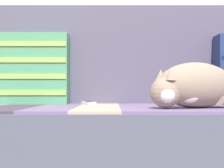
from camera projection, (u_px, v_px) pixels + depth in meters
name	position (u px, v px, depth m)	size (l,w,h in m)	color
couch	(138.00, 144.00, 1.58)	(1.77, 0.88, 0.34)	gray
sofa_backrest	(133.00, 55.00, 1.96)	(1.74, 0.14, 0.54)	#514C60
throw_pillow_striped	(32.00, 69.00, 1.81)	(0.37, 0.14, 0.37)	#4C9366
sleeping_cat	(191.00, 86.00, 1.40)	(0.41, 0.32, 0.19)	gray
game_remote_near	(87.00, 104.00, 1.63)	(0.10, 0.20, 0.02)	white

